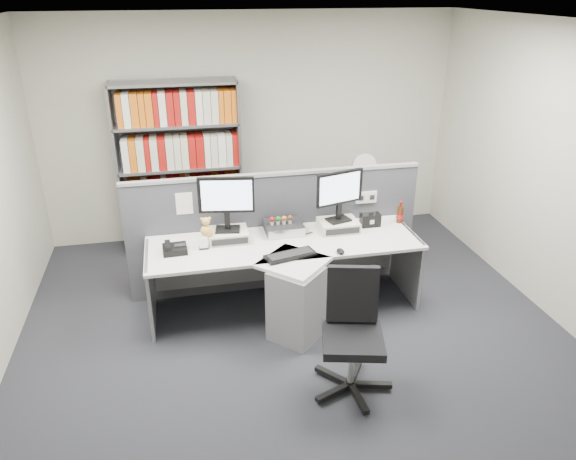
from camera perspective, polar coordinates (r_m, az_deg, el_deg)
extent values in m
plane|color=#2A2B32|center=(4.88, 1.65, -13.02)|extent=(5.50, 5.50, 0.00)
cube|color=#B9B8A5|center=(6.77, -3.82, 10.56)|extent=(5.00, 0.04, 2.70)
cube|color=white|center=(3.89, 2.16, 20.44)|extent=(5.00, 5.50, 0.04)
cube|color=#42434B|center=(5.61, -1.30, -0.26)|extent=(3.00, 0.05, 1.25)
cube|color=#A8A8AD|center=(5.38, -1.36, 5.90)|extent=(3.00, 0.07, 0.03)
cube|color=white|center=(5.70, 8.17, 3.43)|extent=(0.22, 0.04, 0.12)
cube|color=white|center=(5.34, -10.82, 2.91)|extent=(0.16, 0.00, 0.22)
cube|color=white|center=(5.36, -6.55, 3.28)|extent=(0.16, 0.00, 0.22)
cube|color=white|center=(5.59, 5.80, 4.22)|extent=(0.16, 0.00, 0.22)
cube|color=silver|center=(5.20, -0.40, -1.40)|extent=(2.60, 0.80, 0.03)
cube|color=silver|center=(4.85, 0.58, -3.42)|extent=(0.74, 0.74, 0.03)
cube|color=gray|center=(4.93, 0.87, -7.76)|extent=(0.57, 0.57, 0.69)
cube|color=gray|center=(5.28, -14.19, -6.01)|extent=(0.03, 0.70, 0.72)
cube|color=gray|center=(5.72, 12.28, -3.29)|extent=(0.03, 0.70, 0.72)
cube|color=gray|center=(5.67, -1.13, -3.07)|extent=(2.50, 0.02, 0.45)
cube|color=beige|center=(5.24, -6.29, -0.53)|extent=(0.38, 0.30, 0.10)
cube|color=black|center=(5.11, -6.10, -1.22)|extent=(0.34, 0.01, 0.06)
cube|color=beige|center=(5.44, 5.28, 0.51)|extent=(0.38, 0.30, 0.10)
cube|color=black|center=(5.31, 5.75, -0.13)|extent=(0.34, 0.01, 0.06)
cube|color=black|center=(5.22, -6.32, 0.08)|extent=(0.25, 0.20, 0.02)
cube|color=black|center=(5.18, -6.37, 1.02)|extent=(0.06, 0.04, 0.19)
cube|color=black|center=(5.08, -6.50, 3.67)|extent=(0.52, 0.12, 0.34)
cube|color=#C9D3FF|center=(5.06, -6.44, 3.60)|extent=(0.46, 0.08, 0.29)
cube|color=black|center=(5.42, 5.30, 1.09)|extent=(0.26, 0.21, 0.02)
cube|color=black|center=(5.39, 5.34, 1.97)|extent=(0.06, 0.04, 0.18)
cube|color=black|center=(5.30, 5.44, 4.42)|extent=(0.49, 0.17, 0.33)
cube|color=#C9D3FF|center=(5.28, 5.45, 4.35)|extent=(0.43, 0.13, 0.28)
cube|color=black|center=(5.38, -0.46, 0.27)|extent=(0.36, 0.32, 0.10)
cube|color=silver|center=(5.23, -0.10, -0.44)|extent=(0.36, 0.01, 0.09)
cylinder|color=beige|center=(5.31, -1.68, 0.72)|extent=(0.03, 0.03, 0.03)
sphere|color=#A5140F|center=(5.29, -1.69, 1.14)|extent=(0.05, 0.05, 0.05)
cylinder|color=beige|center=(5.32, -1.05, 0.77)|extent=(0.03, 0.03, 0.03)
sphere|color=#19721E|center=(5.30, -1.05, 1.19)|extent=(0.05, 0.05, 0.05)
cylinder|color=beige|center=(5.33, -0.42, 0.83)|extent=(0.03, 0.03, 0.03)
sphere|color=orange|center=(5.31, -0.42, 1.25)|extent=(0.05, 0.05, 0.05)
cylinder|color=beige|center=(5.34, 0.21, 0.88)|extent=(0.03, 0.03, 0.03)
sphere|color=#593319|center=(5.33, 0.21, 1.30)|extent=(0.05, 0.05, 0.05)
cube|color=black|center=(4.91, 0.24, -2.67)|extent=(0.49, 0.28, 0.03)
cube|color=black|center=(4.90, 0.24, -2.51)|extent=(0.43, 0.22, 0.01)
ellipsoid|color=black|center=(4.99, 5.51, -2.22)|extent=(0.07, 0.11, 0.04)
cube|color=black|center=(5.09, -11.76, -1.98)|extent=(0.23, 0.21, 0.06)
cube|color=black|center=(5.07, -12.47, -1.58)|extent=(0.06, 0.18, 0.03)
cube|color=black|center=(5.07, -11.23, -1.57)|extent=(0.10, 0.06, 0.01)
cube|color=black|center=(5.12, -8.80, -1.84)|extent=(0.09, 0.05, 0.02)
cube|color=white|center=(5.08, -8.83, -1.38)|extent=(0.08, 0.03, 0.09)
cube|color=white|center=(5.11, -8.86, -1.21)|extent=(0.08, 0.03, 0.09)
sphere|color=gold|center=(5.10, -8.53, -0.07)|extent=(0.11, 0.11, 0.11)
sphere|color=gold|center=(5.07, -8.60, 0.89)|extent=(0.08, 0.08, 0.08)
sphere|color=gold|center=(5.06, -9.01, 1.13)|extent=(0.03, 0.03, 0.03)
sphere|color=gold|center=(5.06, -8.22, 1.20)|extent=(0.03, 0.03, 0.03)
cube|color=black|center=(5.57, 8.60, 1.06)|extent=(0.20, 0.11, 0.13)
cylinder|color=#3F190A|center=(5.70, 11.64, 1.59)|extent=(0.07, 0.07, 0.17)
cylinder|color=#A5140F|center=(5.70, 11.62, 1.42)|extent=(0.07, 0.07, 0.05)
cylinder|color=#3F190A|center=(5.66, 11.73, 2.62)|extent=(0.03, 0.03, 0.05)
cylinder|color=#A5140F|center=(5.64, 11.76, 2.90)|extent=(0.03, 0.03, 0.01)
cube|color=slate|center=(6.54, -17.29, 5.81)|extent=(0.03, 0.40, 2.00)
cube|color=slate|center=(6.55, -5.16, 6.86)|extent=(0.03, 0.40, 2.00)
cube|color=slate|center=(6.69, -11.28, 6.86)|extent=(1.40, 0.02, 2.00)
cube|color=slate|center=(6.87, -10.57, -1.41)|extent=(1.38, 0.40, 0.03)
cube|color=slate|center=(6.67, -10.89, 2.46)|extent=(1.38, 0.40, 0.03)
cube|color=slate|center=(6.51, -11.24, 6.54)|extent=(1.38, 0.40, 0.03)
cube|color=slate|center=(6.37, -11.61, 10.82)|extent=(1.38, 0.40, 0.03)
cube|color=slate|center=(6.29, -11.97, 14.89)|extent=(1.38, 0.40, 0.03)
cube|color=#A5140F|center=(6.76, -10.68, -0.03)|extent=(1.24, 0.28, 0.36)
cube|color=orange|center=(6.58, -11.02, 3.94)|extent=(1.24, 0.28, 0.36)
cube|color=beige|center=(6.42, -11.37, 8.11)|extent=(1.24, 0.28, 0.36)
cube|color=white|center=(6.30, -11.75, 12.47)|extent=(1.24, 0.28, 0.36)
cube|color=slate|center=(6.68, 7.63, 1.14)|extent=(0.45, 0.60, 0.70)
cube|color=black|center=(6.36, 8.61, 1.50)|extent=(0.40, 0.02, 0.28)
cube|color=black|center=(6.49, 8.43, -1.10)|extent=(0.40, 0.02, 0.28)
cylinder|color=white|center=(6.55, 7.81, 4.07)|extent=(0.17, 0.17, 0.03)
cylinder|color=white|center=(6.51, 7.86, 4.87)|extent=(0.03, 0.03, 0.17)
cylinder|color=white|center=(6.43, 8.03, 6.68)|extent=(0.28, 0.11, 0.28)
cylinder|color=silver|center=(6.45, 7.94, 6.76)|extent=(0.28, 0.10, 0.28)
cylinder|color=silver|center=(4.42, 6.65, -13.69)|extent=(0.05, 0.05, 0.40)
cube|color=black|center=(4.29, 6.79, -11.36)|extent=(0.56, 0.56, 0.07)
cube|color=black|center=(4.31, 6.77, -6.66)|extent=(0.42, 0.20, 0.47)
cube|color=black|center=(4.57, 8.87, -15.71)|extent=(0.31, 0.12, 0.04)
cylinder|color=black|center=(4.60, 10.42, -15.82)|extent=(0.05, 0.05, 0.03)
cube|color=black|center=(4.69, 7.07, -14.37)|extent=(0.20, 0.28, 0.04)
cylinder|color=black|center=(4.79, 7.41, -13.65)|extent=(0.05, 0.05, 0.03)
cube|color=black|center=(4.62, 4.55, -14.89)|extent=(0.23, 0.26, 0.04)
cylinder|color=black|center=(4.68, 3.28, -14.48)|extent=(0.05, 0.05, 0.03)
cube|color=black|center=(4.46, 4.65, -16.63)|extent=(0.30, 0.16, 0.04)
cylinder|color=black|center=(4.41, 3.35, -17.38)|extent=(0.05, 0.05, 0.03)
cube|color=black|center=(4.43, 7.43, -17.17)|extent=(0.07, 0.31, 0.04)
cylinder|color=black|center=(4.36, 8.07, -18.31)|extent=(0.05, 0.05, 0.03)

